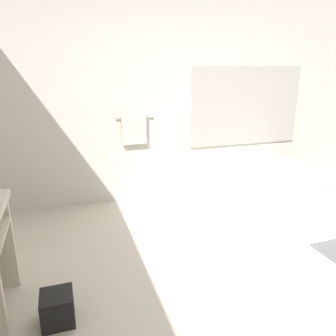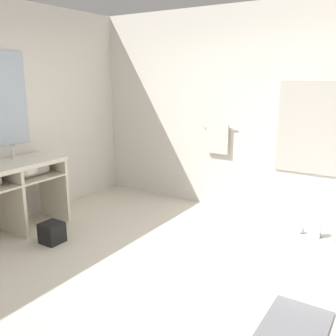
{
  "view_description": "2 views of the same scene",
  "coord_description": "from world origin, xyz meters",
  "views": [
    {
      "loc": [
        -1.17,
        -1.96,
        1.75
      ],
      "look_at": [
        -0.31,
        0.7,
        0.88
      ],
      "focal_mm": 35.0,
      "sensor_mm": 36.0,
      "label": 1
    },
    {
      "loc": [
        1.86,
        -2.46,
        1.82
      ],
      "look_at": [
        -0.33,
        0.95,
        0.82
      ],
      "focal_mm": 40.0,
      "sensor_mm": 36.0,
      "label": 2
    }
  ],
  "objects": [
    {
      "name": "waste_bin",
      "position": [
        -1.33,
        0.1,
        0.12
      ],
      "size": [
        0.22,
        0.22,
        0.23
      ],
      "color": "black",
      "rests_on": "ground_plane"
    },
    {
      "name": "bathtub",
      "position": [
        1.35,
        1.37,
        0.28
      ],
      "size": [
        0.96,
        1.65,
        0.63
      ],
      "color": "white",
      "rests_on": "ground_plane"
    },
    {
      "name": "wall_back_with_blinds",
      "position": [
        0.05,
        2.23,
        1.34
      ],
      "size": [
        7.4,
        0.13,
        2.7
      ],
      "color": "silver",
      "rests_on": "ground_plane"
    },
    {
      "name": "ground_plane",
      "position": [
        0.0,
        0.0,
        0.0
      ],
      "size": [
        16.0,
        16.0,
        0.0
      ],
      "primitive_type": "plane",
      "color": "beige",
      "rests_on": "ground"
    }
  ]
}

